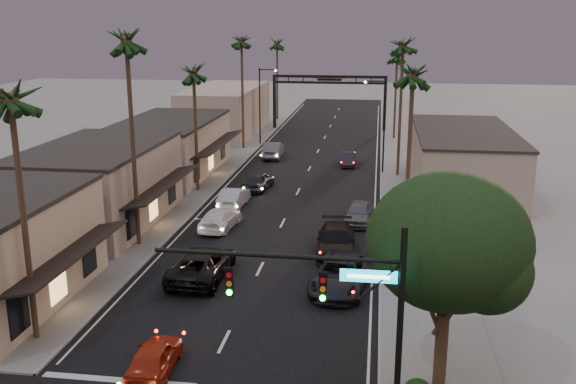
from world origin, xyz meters
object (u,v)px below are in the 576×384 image
(palm_la, at_px, (9,90))
(palm_rc, at_px, (397,53))
(palm_rb, at_px, (403,42))
(oncoming_pickup, at_px, (202,264))
(traffic_signal, at_px, (343,302))
(palm_ra, at_px, (413,68))
(palm_far, at_px, (277,41))
(arch, at_px, (329,88))
(palm_lb, at_px, (126,35))
(palm_lc, at_px, (193,68))
(oncoming_silver, at_px, (234,197))
(streetlight_right, at_px, (382,118))
(curbside_near, at_px, (341,275))
(curbside_black, at_px, (336,241))
(corner_tree, at_px, (450,247))
(oncoming_red, at_px, (154,357))
(streetlight_left, at_px, (262,100))
(palm_ld, at_px, (241,38))

(palm_la, xyz_separation_m, palm_rc, (17.20, 55.00, -0.97))
(palm_rb, distance_m, oncoming_pickup, 31.45)
(traffic_signal, xyz_separation_m, palm_ra, (2.91, 20.00, 6.36))
(palm_far, bearing_deg, palm_rb, -63.57)
(palm_la, bearing_deg, arch, 81.97)
(palm_lb, xyz_separation_m, palm_lc, (0.00, 14.00, -2.92))
(palm_lc, distance_m, palm_rc, 32.86)
(palm_la, distance_m, oncoming_silver, 25.42)
(palm_lc, bearing_deg, palm_ra, -34.90)
(palm_lc, bearing_deg, oncoming_silver, -46.00)
(traffic_signal, bearing_deg, oncoming_pickup, 123.42)
(streetlight_right, relative_size, palm_ra, 0.68)
(traffic_signal, relative_size, palm_lc, 0.70)
(curbside_near, bearing_deg, palm_la, -142.21)
(palm_rb, bearing_deg, oncoming_silver, -136.67)
(traffic_signal, distance_m, palm_lb, 24.44)
(streetlight_right, xyz_separation_m, palm_rc, (1.68, 19.00, 5.14))
(palm_la, height_order, palm_lc, palm_la)
(traffic_signal, distance_m, palm_rb, 40.77)
(palm_far, xyz_separation_m, curbside_black, (12.57, -55.74, -10.60))
(streetlight_right, height_order, curbside_black, streetlight_right)
(palm_rc, xyz_separation_m, oncoming_silver, (-13.04, -32.30, -9.70))
(corner_tree, xyz_separation_m, oncoming_red, (-11.71, -0.45, -5.28))
(arch, bearing_deg, oncoming_red, -92.03)
(palm_rc, distance_m, curbside_black, 43.05)
(streetlight_right, xyz_separation_m, palm_rb, (1.68, -1.00, 7.09))
(palm_ra, bearing_deg, curbside_near, -116.94)
(streetlight_left, xyz_separation_m, palm_ra, (15.52, -34.00, 6.11))
(streetlight_right, relative_size, curbside_near, 1.50)
(corner_tree, relative_size, arch, 0.58)
(palm_rb, height_order, palm_rc, palm_rb)
(streetlight_left, relative_size, curbside_black, 1.55)
(oncoming_pickup, bearing_deg, palm_rb, -111.64)
(streetlight_left, relative_size, palm_far, 0.68)
(traffic_signal, distance_m, arch, 66.24)
(streetlight_left, relative_size, palm_rb, 0.63)
(curbside_black, bearing_deg, palm_ld, 108.37)
(palm_la, bearing_deg, corner_tree, -4.90)
(arch, height_order, palm_ld, palm_ld)
(palm_rc, height_order, oncoming_pickup, palm_rc)
(streetlight_left, distance_m, oncoming_silver, 26.81)
(traffic_signal, height_order, palm_far, palm_far)
(streetlight_right, distance_m, oncoming_pickup, 29.90)
(oncoming_red, height_order, oncoming_silver, oncoming_silver)
(curbside_black, bearing_deg, corner_tree, -73.71)
(streetlight_right, distance_m, palm_rb, 7.35)
(corner_tree, height_order, oncoming_red, corner_tree)
(traffic_signal, relative_size, curbside_near, 1.42)
(palm_rc, relative_size, curbside_black, 2.10)
(palm_la, distance_m, palm_ld, 46.01)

